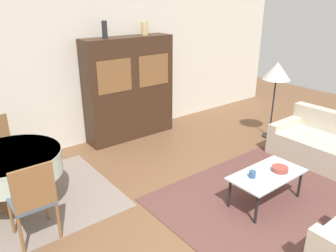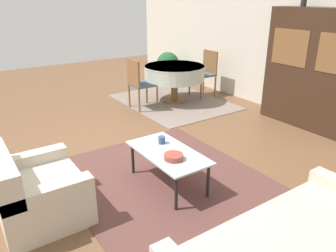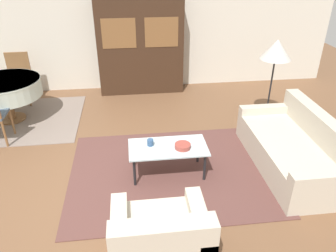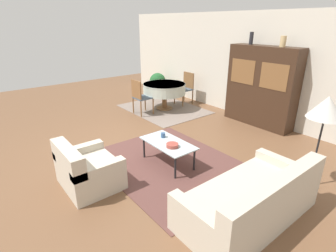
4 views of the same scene
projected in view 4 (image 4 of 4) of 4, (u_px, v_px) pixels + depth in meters
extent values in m
plane|color=brown|center=(127.00, 149.00, 5.39)|extent=(14.00, 14.00, 0.00)
cube|color=beige|center=(243.00, 66.00, 6.98)|extent=(10.00, 0.06, 2.70)
cube|color=brown|center=(170.00, 164.00, 4.83)|extent=(2.77, 2.19, 0.01)
cube|color=gray|center=(164.00, 109.00, 7.85)|extent=(2.44, 1.88, 0.01)
cube|color=beige|center=(247.00, 203.00, 3.47)|extent=(0.95, 1.95, 0.42)
cube|color=beige|center=(278.00, 192.00, 3.05)|extent=(0.20, 1.95, 0.36)
cube|color=beige|center=(200.00, 216.00, 2.85)|extent=(0.95, 0.16, 0.12)
cube|color=beige|center=(286.00, 164.00, 3.89)|extent=(0.95, 0.16, 0.12)
cube|color=beige|center=(90.00, 173.00, 4.15)|extent=(0.94, 0.80, 0.41)
cube|color=beige|center=(68.00, 158.00, 3.84)|extent=(0.94, 0.20, 0.34)
cube|color=beige|center=(79.00, 150.00, 4.34)|extent=(0.16, 0.80, 0.12)
cube|color=beige|center=(99.00, 169.00, 3.77)|extent=(0.16, 0.80, 0.12)
cylinder|color=black|center=(144.00, 148.00, 4.98)|extent=(0.04, 0.04, 0.40)
cylinder|color=black|center=(175.00, 168.00, 4.30)|extent=(0.04, 0.04, 0.40)
cylinder|color=black|center=(162.00, 142.00, 5.22)|extent=(0.04, 0.04, 0.40)
cylinder|color=black|center=(194.00, 160.00, 4.55)|extent=(0.04, 0.04, 0.40)
cube|color=silver|center=(168.00, 143.00, 4.68)|extent=(1.05, 0.55, 0.02)
cube|color=#382316|center=(261.00, 87.00, 6.39)|extent=(1.74, 0.45, 1.92)
cube|color=brown|center=(243.00, 72.00, 6.44)|extent=(0.66, 0.01, 0.58)
cube|color=brown|center=(274.00, 77.00, 5.83)|extent=(0.66, 0.01, 0.58)
cylinder|color=brown|center=(164.00, 108.00, 7.87)|extent=(0.48, 0.48, 0.03)
cylinder|color=brown|center=(164.00, 101.00, 7.79)|extent=(0.14, 0.14, 0.45)
cylinder|color=beige|center=(164.00, 89.00, 7.65)|extent=(1.23, 1.23, 0.30)
cylinder|color=beige|center=(164.00, 84.00, 7.60)|extent=(1.24, 1.24, 0.03)
cylinder|color=brown|center=(145.00, 103.00, 7.62)|extent=(0.04, 0.04, 0.45)
cylinder|color=brown|center=(153.00, 106.00, 7.33)|extent=(0.04, 0.04, 0.45)
cylinder|color=brown|center=(133.00, 106.00, 7.39)|extent=(0.04, 0.04, 0.45)
cylinder|color=brown|center=(141.00, 109.00, 7.09)|extent=(0.04, 0.04, 0.45)
cube|color=#475666|center=(143.00, 98.00, 7.27)|extent=(0.44, 0.44, 0.04)
cube|color=brown|center=(136.00, 89.00, 7.05)|extent=(0.44, 0.04, 0.48)
cylinder|color=brown|center=(183.00, 99.00, 7.97)|extent=(0.04, 0.04, 0.45)
cylinder|color=brown|center=(174.00, 97.00, 8.26)|extent=(0.04, 0.04, 0.45)
cylinder|color=brown|center=(193.00, 97.00, 8.20)|extent=(0.04, 0.04, 0.45)
cylinder|color=brown|center=(184.00, 95.00, 8.49)|extent=(0.04, 0.04, 0.45)
cube|color=#475666|center=(184.00, 89.00, 8.14)|extent=(0.44, 0.44, 0.04)
cube|color=brown|center=(189.00, 80.00, 8.16)|extent=(0.44, 0.04, 0.48)
cylinder|color=black|center=(309.00, 185.00, 4.19)|extent=(0.28, 0.28, 0.02)
cylinder|color=black|center=(316.00, 152.00, 3.97)|extent=(0.03, 0.03, 1.15)
cone|color=beige|center=(327.00, 107.00, 3.71)|extent=(0.51, 0.51, 0.33)
cylinder|color=#33517A|center=(163.00, 135.00, 4.87)|extent=(0.09, 0.09, 0.09)
cylinder|color=#9E4238|center=(172.00, 145.00, 4.50)|extent=(0.21, 0.21, 0.06)
cylinder|color=#232328|center=(251.00, 38.00, 6.30)|extent=(0.09, 0.09, 0.29)
cylinder|color=tan|center=(283.00, 41.00, 5.71)|extent=(0.13, 0.13, 0.23)
cylinder|color=beige|center=(158.00, 91.00, 9.40)|extent=(0.25, 0.25, 0.24)
sphere|color=#235B2D|center=(158.00, 81.00, 9.26)|extent=(0.57, 0.57, 0.57)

